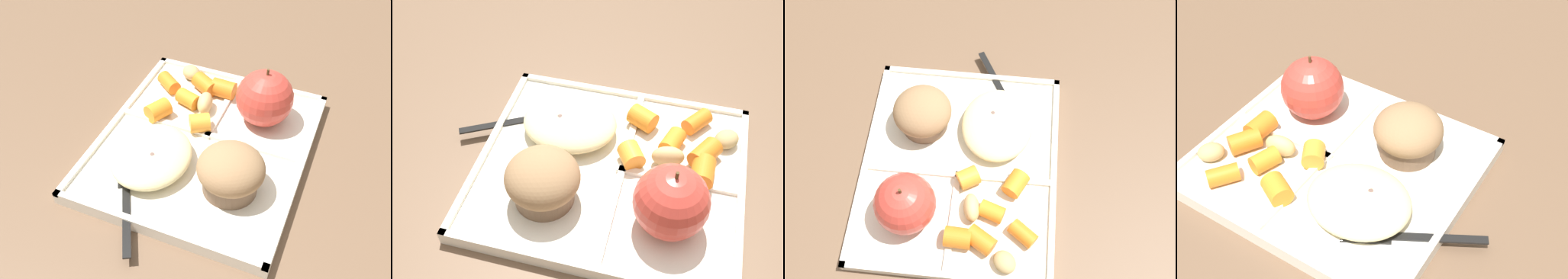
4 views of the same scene
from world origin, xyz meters
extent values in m
plane|color=brown|center=(0.00, 0.00, 0.00)|extent=(6.00, 6.00, 0.00)
cube|color=silver|center=(0.00, 0.00, 0.01)|extent=(0.31, 0.27, 0.01)
cube|color=silver|center=(0.00, -0.13, 0.02)|extent=(0.31, 0.01, 0.01)
cube|color=silver|center=(0.00, 0.13, 0.02)|extent=(0.31, 0.01, 0.01)
cube|color=silver|center=(-0.15, 0.00, 0.02)|extent=(0.01, 0.27, 0.01)
cube|color=silver|center=(0.15, 0.00, 0.02)|extent=(0.01, 0.27, 0.01)
cube|color=silver|center=(-0.01, 0.00, 0.02)|extent=(0.01, 0.26, 0.01)
cube|color=silver|center=(-0.08, 0.00, 0.02)|extent=(0.14, 0.01, 0.01)
sphere|color=#C63D33|center=(-0.08, 0.06, 0.05)|extent=(0.08, 0.08, 0.08)
cylinder|color=#4C381E|center=(-0.08, 0.06, 0.10)|extent=(0.00, 0.00, 0.01)
cylinder|color=brown|center=(0.06, 0.06, 0.03)|extent=(0.07, 0.07, 0.03)
ellipsoid|color=#93704C|center=(0.06, 0.06, 0.05)|extent=(0.08, 0.08, 0.05)
cylinder|color=orange|center=(-0.02, -0.08, 0.03)|extent=(0.04, 0.04, 0.03)
cylinder|color=orange|center=(-0.11, -0.04, 0.03)|extent=(0.04, 0.05, 0.03)
cylinder|color=orange|center=(-0.09, -0.09, 0.02)|extent=(0.04, 0.04, 0.02)
cylinder|color=orange|center=(-0.07, -0.05, 0.03)|extent=(0.03, 0.04, 0.02)
cylinder|color=orange|center=(-0.02, -0.02, 0.03)|extent=(0.04, 0.04, 0.03)
cylinder|color=orange|center=(-0.11, -0.01, 0.03)|extent=(0.03, 0.04, 0.03)
ellipsoid|color=tan|center=(-0.06, -0.02, 0.03)|extent=(0.04, 0.03, 0.03)
ellipsoid|color=tan|center=(-0.13, -0.07, 0.02)|extent=(0.04, 0.04, 0.02)
ellipsoid|color=beige|center=(0.06, -0.05, 0.03)|extent=(0.12, 0.10, 0.03)
sphere|color=brown|center=(0.06, -0.03, 0.03)|extent=(0.03, 0.03, 0.03)
sphere|color=brown|center=(0.07, -0.04, 0.03)|extent=(0.03, 0.03, 0.03)
cube|color=black|center=(0.16, -0.04, 0.02)|extent=(0.09, 0.06, 0.00)
cube|color=black|center=(0.10, -0.07, 0.02)|extent=(0.03, 0.03, 0.00)
cylinder|color=black|center=(0.07, -0.07, 0.02)|extent=(0.02, 0.02, 0.00)
cylinder|color=black|center=(0.08, -0.08, 0.02)|extent=(0.02, 0.02, 0.00)
cylinder|color=black|center=(0.08, -0.09, 0.02)|extent=(0.02, 0.02, 0.00)
camera|label=1|loc=(0.43, 0.17, 0.47)|focal=43.48mm
camera|label=2|loc=(-0.06, 0.36, 0.46)|focal=44.11mm
camera|label=3|loc=(-0.27, -0.06, 0.62)|focal=43.17mm
camera|label=4|loc=(0.28, -0.37, 0.50)|focal=51.85mm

